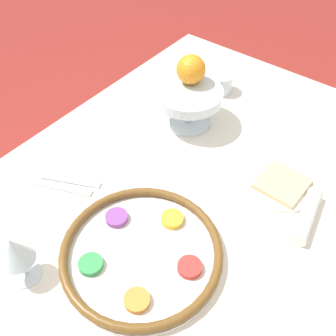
{
  "coord_description": "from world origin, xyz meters",
  "views": [
    {
      "loc": [
        -0.46,
        -0.35,
        1.52
      ],
      "look_at": [
        0.08,
        0.07,
        0.8
      ],
      "focal_mm": 42.0,
      "sensor_mm": 36.0,
      "label": 1
    }
  ],
  "objects": [
    {
      "name": "orange_fruit",
      "position": [
        0.33,
        0.18,
        0.91
      ],
      "size": [
        0.08,
        0.08,
        0.08
      ],
      "color": "orange",
      "rests_on": "fruit_stand"
    },
    {
      "name": "dining_table",
      "position": [
        0.0,
        0.0,
        0.38
      ],
      "size": [
        1.48,
        0.95,
        0.76
      ],
      "color": "silver",
      "rests_on": "ground_plane"
    },
    {
      "name": "ground_plane",
      "position": [
        0.0,
        0.0,
        0.0
      ],
      "size": [
        8.0,
        8.0,
        0.0
      ],
      "primitive_type": "plane",
      "color": "maroon"
    },
    {
      "name": "napkin_roll",
      "position": [
        0.18,
        -0.27,
        0.77
      ],
      "size": [
        0.16,
        0.06,
        0.04
      ],
      "color": "white",
      "rests_on": "dining_table"
    },
    {
      "name": "fruit_stand",
      "position": [
        0.3,
        0.16,
        0.84
      ],
      "size": [
        0.2,
        0.2,
        0.12
      ],
      "color": "silver",
      "rests_on": "dining_table"
    },
    {
      "name": "bread_plate",
      "position": [
        0.24,
        -0.18,
        0.76
      ],
      "size": [
        0.17,
        0.17,
        0.02
      ],
      "color": "silver",
      "rests_on": "dining_table"
    },
    {
      "name": "fork_right",
      "position": [
        -0.08,
        0.26,
        0.76
      ],
      "size": [
        0.09,
        0.15,
        0.01
      ],
      "color": "silver",
      "rests_on": "dining_table"
    },
    {
      "name": "wine_glass",
      "position": [
        -0.32,
        0.13,
        0.85
      ],
      "size": [
        0.07,
        0.07,
        0.13
      ],
      "color": "silver",
      "rests_on": "dining_table"
    },
    {
      "name": "fork_left",
      "position": [
        -0.11,
        0.26,
        0.76
      ],
      "size": [
        0.08,
        0.16,
        0.01
      ],
      "color": "silver",
      "rests_on": "dining_table"
    },
    {
      "name": "seder_plate",
      "position": [
        -0.13,
        -0.03,
        0.77
      ],
      "size": [
        0.36,
        0.36,
        0.03
      ],
      "color": "silver",
      "rests_on": "dining_table"
    },
    {
      "name": "cup_near",
      "position": [
        0.49,
        0.17,
        0.79
      ],
      "size": [
        0.08,
        0.08,
        0.06
      ],
      "color": "silver",
      "rests_on": "dining_table"
    }
  ]
}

